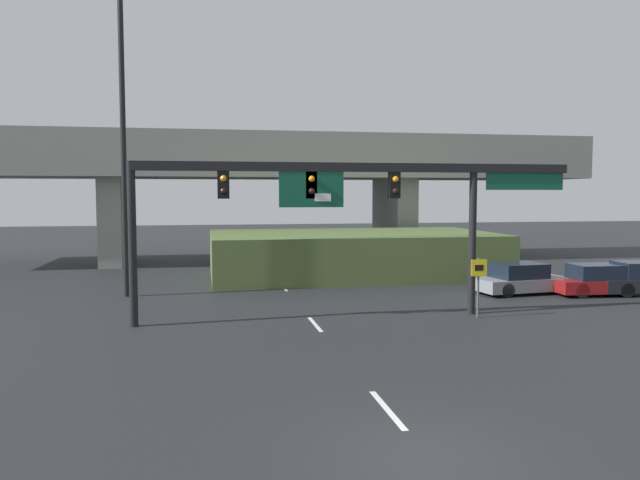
{
  "coord_description": "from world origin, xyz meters",
  "views": [
    {
      "loc": [
        -3.73,
        -10.09,
        4.53
      ],
      "look_at": [
        0.0,
        9.9,
        3.0
      ],
      "focal_mm": 35.0,
      "sensor_mm": 36.0,
      "label": 1
    }
  ],
  "objects_px": {
    "speed_limit_sign": "(478,279)",
    "parked_sedan_mid_right": "(599,281)",
    "signal_gantry": "(346,192)",
    "parked_sedan_near_right": "(520,279)",
    "highway_light_pole_near": "(122,95)"
  },
  "relations": [
    {
      "from": "signal_gantry",
      "to": "parked_sedan_near_right",
      "type": "height_order",
      "value": "signal_gantry"
    },
    {
      "from": "speed_limit_sign",
      "to": "highway_light_pole_near",
      "type": "xyz_separation_m",
      "value": [
        -13.13,
        7.23,
        7.29
      ]
    },
    {
      "from": "signal_gantry",
      "to": "speed_limit_sign",
      "type": "height_order",
      "value": "signal_gantry"
    },
    {
      "from": "parked_sedan_near_right",
      "to": "parked_sedan_mid_right",
      "type": "bearing_deg",
      "value": -25.02
    },
    {
      "from": "speed_limit_sign",
      "to": "parked_sedan_mid_right",
      "type": "relative_size",
      "value": 0.51
    },
    {
      "from": "highway_light_pole_near",
      "to": "parked_sedan_near_right",
      "type": "relative_size",
      "value": 3.78
    },
    {
      "from": "speed_limit_sign",
      "to": "parked_sedan_mid_right",
      "type": "xyz_separation_m",
      "value": [
        7.5,
        3.8,
        -0.79
      ]
    },
    {
      "from": "signal_gantry",
      "to": "parked_sedan_mid_right",
      "type": "xyz_separation_m",
      "value": [
        12.26,
        3.03,
        -3.95
      ]
    },
    {
      "from": "parked_sedan_near_right",
      "to": "parked_sedan_mid_right",
      "type": "xyz_separation_m",
      "value": [
        3.23,
        -1.04,
        -0.0
      ]
    },
    {
      "from": "speed_limit_sign",
      "to": "parked_sedan_mid_right",
      "type": "distance_m",
      "value": 8.44
    },
    {
      "from": "signal_gantry",
      "to": "parked_sedan_mid_right",
      "type": "distance_m",
      "value": 13.23
    },
    {
      "from": "signal_gantry",
      "to": "highway_light_pole_near",
      "type": "xyz_separation_m",
      "value": [
        -8.37,
        6.46,
        4.13
      ]
    },
    {
      "from": "highway_light_pole_near",
      "to": "parked_sedan_near_right",
      "type": "height_order",
      "value": "highway_light_pole_near"
    },
    {
      "from": "parked_sedan_near_right",
      "to": "signal_gantry",
      "type": "bearing_deg",
      "value": -162.97
    },
    {
      "from": "signal_gantry",
      "to": "speed_limit_sign",
      "type": "relative_size",
      "value": 7.35
    }
  ]
}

